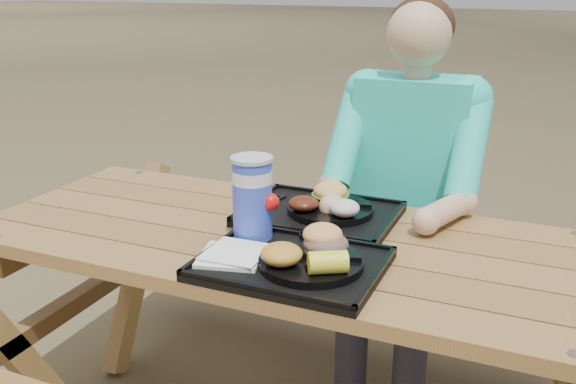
% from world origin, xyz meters
% --- Properties ---
extents(picnic_table, '(1.80, 1.49, 0.75)m').
position_xyz_m(picnic_table, '(0.00, 0.00, 0.38)').
color(picnic_table, '#999999').
rests_on(picnic_table, ground).
extents(tray_near, '(0.45, 0.35, 0.02)m').
position_xyz_m(tray_near, '(0.09, -0.20, 0.76)').
color(tray_near, black).
rests_on(tray_near, picnic_table).
extents(tray_far, '(0.45, 0.35, 0.02)m').
position_xyz_m(tray_far, '(0.04, 0.16, 0.76)').
color(tray_far, black).
rests_on(tray_far, picnic_table).
extents(plate_near, '(0.26, 0.26, 0.02)m').
position_xyz_m(plate_near, '(0.15, -0.20, 0.78)').
color(plate_near, black).
rests_on(plate_near, tray_near).
extents(plate_far, '(0.26, 0.26, 0.02)m').
position_xyz_m(plate_far, '(0.07, 0.17, 0.78)').
color(plate_far, black).
rests_on(plate_far, tray_far).
extents(napkin_stack, '(0.19, 0.19, 0.02)m').
position_xyz_m(napkin_stack, '(-0.05, -0.24, 0.78)').
color(napkin_stack, white).
rests_on(napkin_stack, tray_near).
extents(soda_cup, '(0.11, 0.11, 0.22)m').
position_xyz_m(soda_cup, '(-0.07, -0.09, 0.88)').
color(soda_cup, '#1A36C6').
rests_on(soda_cup, tray_near).
extents(condiment_bbq, '(0.05, 0.05, 0.03)m').
position_xyz_m(condiment_bbq, '(0.09, -0.07, 0.78)').
color(condiment_bbq, black).
rests_on(condiment_bbq, tray_near).
extents(condiment_mustard, '(0.05, 0.05, 0.03)m').
position_xyz_m(condiment_mustard, '(0.15, -0.07, 0.78)').
color(condiment_mustard, yellow).
rests_on(condiment_mustard, tray_near).
extents(sandwich, '(0.11, 0.11, 0.11)m').
position_xyz_m(sandwich, '(0.17, -0.15, 0.85)').
color(sandwich, '#F4A656').
rests_on(sandwich, plate_near).
extents(mac_cheese, '(0.10, 0.10, 0.05)m').
position_xyz_m(mac_cheese, '(0.09, -0.26, 0.82)').
color(mac_cheese, gold).
rests_on(mac_cheese, plate_near).
extents(corn_cob, '(0.12, 0.12, 0.05)m').
position_xyz_m(corn_cob, '(0.21, -0.26, 0.82)').
color(corn_cob, '#FFF635').
rests_on(corn_cob, plate_near).
extents(cutlery_far, '(0.06, 0.17, 0.01)m').
position_xyz_m(cutlery_far, '(-0.14, 0.17, 0.77)').
color(cutlery_far, black).
rests_on(cutlery_far, tray_far).
extents(burger, '(0.11, 0.11, 0.10)m').
position_xyz_m(burger, '(0.05, 0.21, 0.84)').
color(burger, '#F5B556').
rests_on(burger, plate_far).
extents(baked_beans, '(0.09, 0.09, 0.04)m').
position_xyz_m(baked_beans, '(0.00, 0.11, 0.81)').
color(baked_beans, '#542010').
rests_on(baked_beans, plate_far).
extents(potato_salad, '(0.09, 0.09, 0.05)m').
position_xyz_m(potato_salad, '(0.13, 0.11, 0.81)').
color(potato_salad, beige).
rests_on(potato_salad, plate_far).
extents(diner, '(0.48, 0.84, 1.28)m').
position_xyz_m(diner, '(0.22, 0.57, 0.64)').
color(diner, '#1DACCC').
rests_on(diner, ground).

